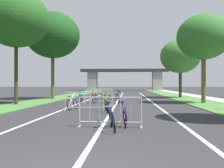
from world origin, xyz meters
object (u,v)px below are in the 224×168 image
object	(u,v)px
bicycle_black_0	(118,96)
bicycle_white_8	(72,104)
bicycle_orange_1	(103,96)
bicycle_yellow_9	(106,105)
bicycle_red_2	(95,98)
bicycle_silver_7	(119,99)
bicycle_green_6	(108,99)
bicycle_teal_3	(81,98)
tree_left_pine_far	(16,19)
tree_right_oak_mid	(180,56)
bicycle_blue_4	(111,119)
crowd_barrier_fourth	(101,94)
crowd_barrier_nearest	(110,112)
crowd_barrier_second	(84,101)
crowd_barrier_third	(99,97)
tree_right_pine_near	(204,37)
tree_left_cypress_far	(53,35)
bicycle_purple_5	(125,116)

from	to	relation	value
bicycle_black_0	bicycle_white_8	bearing A→B (deg)	-91.37
bicycle_orange_1	bicycle_yellow_9	xyz separation A→B (m)	(1.37, -11.84, 0.03)
bicycle_white_8	bicycle_red_2	bearing A→B (deg)	91.25
bicycle_silver_7	bicycle_orange_1	bearing A→B (deg)	102.74
bicycle_green_6	bicycle_silver_7	bearing A→B (deg)	-33.89
bicycle_white_8	bicycle_yellow_9	bearing A→B (deg)	-19.65
bicycle_teal_3	bicycle_yellow_9	world-z (taller)	bicycle_yellow_9
tree_left_pine_far	bicycle_black_0	size ratio (longest dim) A/B	4.93
tree_right_oak_mid	bicycle_blue_4	world-z (taller)	tree_right_oak_mid
crowd_barrier_fourth	bicycle_blue_4	bearing A→B (deg)	-82.59
crowd_barrier_nearest	bicycle_blue_4	bearing A→B (deg)	-80.34
bicycle_black_0	bicycle_silver_7	bearing A→B (deg)	-74.84
crowd_barrier_second	bicycle_black_0	size ratio (longest dim) A/B	1.34
crowd_barrier_second	bicycle_black_0	distance (m)	10.45
crowd_barrier_third	bicycle_silver_7	bearing A→B (deg)	-13.22
bicycle_orange_1	bicycle_blue_4	xyz separation A→B (m)	(2.01, -17.17, 0.02)
tree_right_oak_mid	bicycle_green_6	size ratio (longest dim) A/B	4.07
tree_right_pine_near	bicycle_yellow_9	distance (m)	10.77
tree_left_cypress_far	bicycle_yellow_9	world-z (taller)	tree_left_cypress_far
bicycle_orange_1	bicycle_red_2	bearing A→B (deg)	96.35
bicycle_red_2	bicycle_white_8	xyz separation A→B (m)	(-0.63, -5.37, -0.03)
tree_left_pine_far	bicycle_red_2	bearing A→B (deg)	22.57
tree_right_oak_mid	bicycle_white_8	world-z (taller)	tree_right_oak_mid
tree_right_oak_mid	bicycle_orange_1	bearing A→B (deg)	-161.19
tree_right_oak_mid	crowd_barrier_third	distance (m)	12.42
crowd_barrier_fourth	bicycle_blue_4	distance (m)	16.94
crowd_barrier_nearest	bicycle_teal_3	size ratio (longest dim) A/B	1.25
bicycle_silver_7	bicycle_white_8	distance (m)	5.24
crowd_barrier_nearest	bicycle_yellow_9	xyz separation A→B (m)	(-0.56, 4.86, -0.14)
tree_right_oak_mid	bicycle_white_8	bearing A→B (deg)	-123.45
tree_right_oak_mid	bicycle_teal_3	world-z (taller)	tree_right_oak_mid
tree_left_cypress_far	bicycle_blue_4	world-z (taller)	tree_left_cypress_far
crowd_barrier_second	bicycle_black_0	world-z (taller)	crowd_barrier_second
crowd_barrier_fourth	bicycle_green_6	size ratio (longest dim) A/B	1.40
crowd_barrier_fourth	bicycle_teal_3	bearing A→B (deg)	-102.27
tree_left_cypress_far	bicycle_black_0	size ratio (longest dim) A/B	5.24
bicycle_yellow_9	tree_left_pine_far	bearing A→B (deg)	-41.42
tree_right_oak_mid	tree_left_cypress_far	bearing A→B (deg)	-166.31
crowd_barrier_nearest	bicycle_green_6	xyz separation A→B (m)	(-0.97, 11.47, -0.17)
tree_left_cypress_far	bicycle_white_8	distance (m)	12.70
bicycle_orange_1	bicycle_white_8	world-z (taller)	bicycle_white_8
bicycle_white_8	bicycle_purple_5	bearing A→B (deg)	-52.59
tree_left_pine_far	bicycle_orange_1	distance (m)	11.05
bicycle_red_2	bicycle_purple_5	size ratio (longest dim) A/B	1.03
bicycle_blue_4	bicycle_white_8	xyz separation A→B (m)	(-2.72, 6.42, -0.01)
bicycle_silver_7	crowd_barrier_third	bearing A→B (deg)	162.74
crowd_barrier_third	crowd_barrier_second	bearing A→B (deg)	-91.71
bicycle_purple_5	crowd_barrier_second	bearing A→B (deg)	116.41
bicycle_purple_5	crowd_barrier_fourth	bearing A→B (deg)	100.91
crowd_barrier_fourth	tree_left_pine_far	bearing A→B (deg)	-126.23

